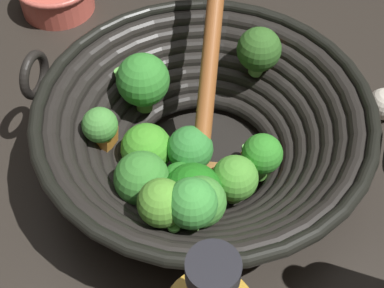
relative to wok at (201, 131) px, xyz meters
The scene contains 3 objects.
ground_plane 0.07m from the wok, ahead, with size 4.00×4.00×0.00m, color #28231E.
wok is the anchor object (origin of this frame).
garlic_bulb 0.24m from the wok, 35.66° to the right, with size 0.04×0.04×0.04m, color silver.
Camera 1 is at (-0.31, -0.19, 0.50)m, focal length 50.57 mm.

